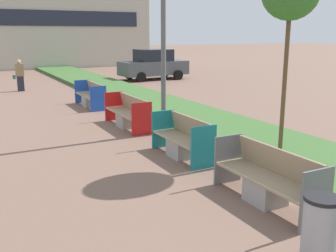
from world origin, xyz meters
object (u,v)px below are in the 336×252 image
bench_grey_frame (267,182)px  bench_teal_frame (183,142)px  parked_car_distant (153,65)px  bench_blue_frame (91,97)px  litter_bin (320,229)px  pedestrian_walking (20,75)px  bench_red_frame (128,115)px

bench_grey_frame → bench_teal_frame: same height
parked_car_distant → bench_teal_frame: bearing=-116.5°
bench_blue_frame → parked_car_distant: (6.23, 7.31, 0.54)m
bench_blue_frame → litter_bin: bench_blue_frame is taller
bench_blue_frame → pedestrian_walking: 6.08m
bench_grey_frame → litter_bin: bench_grey_frame is taller
bench_grey_frame → parked_car_distant: parked_car_distant is taller
bench_teal_frame → bench_blue_frame: (0.00, 7.29, 0.01)m
bench_blue_frame → parked_car_distant: bearing=49.6°
bench_teal_frame → litter_bin: bench_teal_frame is taller
bench_red_frame → litter_bin: size_ratio=2.66×
bench_teal_frame → pedestrian_walking: bearing=98.1°
bench_teal_frame → bench_red_frame: (0.00, 3.40, 0.01)m
pedestrian_walking → parked_car_distant: (8.09, 1.53, 0.13)m
bench_red_frame → pedestrian_walking: size_ratio=1.48×
pedestrian_walking → bench_red_frame: bearing=-79.1°
litter_bin → bench_teal_frame: bearing=82.1°
bench_red_frame → bench_blue_frame: same height
litter_bin → pedestrian_walking: pedestrian_walking is taller
bench_teal_frame → bench_red_frame: bearing=89.9°
bench_grey_frame → bench_red_frame: bearing=90.0°
bench_blue_frame → pedestrian_walking: (-1.86, 5.78, 0.41)m
bench_red_frame → bench_blue_frame: size_ratio=1.05×
bench_grey_frame → pedestrian_walking: 16.07m
bench_teal_frame → parked_car_distant: (6.23, 14.60, 0.55)m
bench_grey_frame → bench_blue_frame: size_ratio=0.99×
bench_teal_frame → parked_car_distant: parked_car_distant is taller
bench_blue_frame → litter_bin: size_ratio=2.53×
bench_red_frame → bench_blue_frame: 3.89m
bench_teal_frame → pedestrian_walking: pedestrian_walking is taller
bench_teal_frame → litter_bin: bearing=-97.9°
bench_red_frame → bench_teal_frame: bearing=-90.1°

